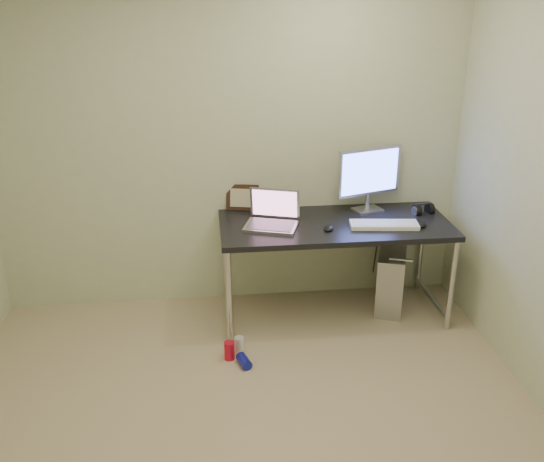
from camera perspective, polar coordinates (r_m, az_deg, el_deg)
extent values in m
plane|color=tan|center=(3.53, -2.01, -19.65)|extent=(3.50, 3.50, 0.00)
cube|color=beige|center=(4.51, -3.99, 8.04)|extent=(3.50, 0.02, 2.50)
cube|color=black|center=(4.42, 5.95, 0.56)|extent=(1.67, 0.73, 0.04)
cylinder|color=silver|center=(4.19, -4.06, -6.30)|extent=(0.04, 0.04, 0.71)
cylinder|color=silver|center=(4.77, -4.42, -2.56)|extent=(0.04, 0.04, 0.71)
cylinder|color=silver|center=(4.53, 16.54, -4.98)|extent=(0.04, 0.04, 0.71)
cylinder|color=silver|center=(5.07, 13.84, -1.65)|extent=(0.04, 0.04, 0.71)
cylinder|color=silver|center=(4.61, -4.15, -7.36)|extent=(0.04, 0.65, 0.04)
cylinder|color=silver|center=(4.91, 14.79, -6.12)|extent=(0.04, 0.65, 0.04)
cube|color=#AFAEB3|center=(4.79, 11.11, -4.47)|extent=(0.34, 0.49, 0.47)
cylinder|color=#B8B7C0|center=(4.52, 12.04, -2.65)|extent=(0.17, 0.08, 0.02)
cylinder|color=#B8B7C0|center=(4.84, 10.70, -0.78)|extent=(0.17, 0.08, 0.02)
cylinder|color=black|center=(4.93, 9.83, -1.44)|extent=(0.01, 0.16, 0.69)
cylinder|color=black|center=(4.94, 10.88, -1.70)|extent=(0.02, 0.11, 0.71)
cylinder|color=red|center=(4.17, -4.03, -11.16)|extent=(0.10, 0.10, 0.13)
cylinder|color=white|center=(4.23, -3.10, -10.67)|extent=(0.08, 0.08, 0.12)
cylinder|color=#151AA0|center=(4.11, -2.65, -12.15)|extent=(0.11, 0.14, 0.07)
cube|color=#B8B7C0|center=(4.29, -0.11, 0.44)|extent=(0.42, 0.35, 0.02)
cube|color=slate|center=(4.29, -0.11, 0.58)|extent=(0.37, 0.30, 0.00)
cube|color=gray|center=(4.38, 0.27, 2.64)|extent=(0.36, 0.16, 0.23)
cube|color=#74475D|center=(4.37, 0.28, 2.60)|extent=(0.32, 0.14, 0.20)
cube|color=#B8B7C0|center=(4.67, 8.97, 2.00)|extent=(0.25, 0.21, 0.02)
cylinder|color=#B8B7C0|center=(4.67, 8.96, 2.82)|extent=(0.03, 0.03, 0.11)
cube|color=#B8B7C0|center=(4.59, 9.17, 5.57)|extent=(0.51, 0.19, 0.36)
cube|color=#4E67FF|center=(4.57, 9.23, 5.49)|extent=(0.45, 0.15, 0.31)
cube|color=white|center=(4.38, 10.50, 0.58)|extent=(0.50, 0.21, 0.03)
ellipsoid|color=black|center=(4.45, 13.85, 0.74)|extent=(0.09, 0.13, 0.04)
ellipsoid|color=black|center=(4.27, 5.34, 0.35)|extent=(0.10, 0.12, 0.04)
cylinder|color=black|center=(4.67, 13.40, 1.90)|extent=(0.06, 0.10, 0.09)
cylinder|color=black|center=(4.71, 14.68, 1.94)|extent=(0.06, 0.10, 0.09)
cube|color=black|center=(4.68, 14.10, 2.50)|extent=(0.12, 0.04, 0.01)
cube|color=black|center=(4.61, -2.80, 3.17)|extent=(0.26, 0.12, 0.20)
cylinder|color=silver|center=(4.61, -0.15, 2.48)|extent=(0.01, 0.01, 0.09)
cylinder|color=white|center=(4.59, -0.15, 3.11)|extent=(0.04, 0.04, 0.04)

